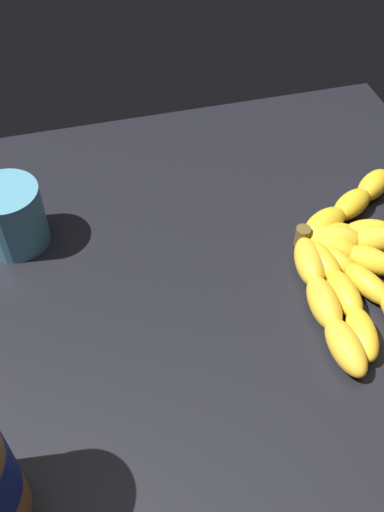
{
  "coord_description": "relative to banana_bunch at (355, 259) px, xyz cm",
  "views": [
    {
      "loc": [
        -11.57,
        -43.84,
        57.92
      ],
      "look_at": [
        0.38,
        2.08,
        4.93
      ],
      "focal_mm": 40.83,
      "sensor_mm": 36.0,
      "label": 1
    }
  ],
  "objects": [
    {
      "name": "ground_plane",
      "position": [
        -21.45,
        0.89,
        -3.51
      ],
      "size": [
        86.1,
        78.67,
        3.62
      ],
      "primitive_type": "cube",
      "color": "black"
    },
    {
      "name": "coffee_mug",
      "position": [
        -42.45,
        16.16,
        2.76
      ],
      "size": [
        12.51,
        8.84,
        8.89
      ],
      "color": "teal",
      "rests_on": "ground_plane"
    },
    {
      "name": "banana_bunch",
      "position": [
        0.0,
        0.0,
        0.0
      ],
      "size": [
        22.39,
        32.19,
        3.69
      ],
      "color": "gold",
      "rests_on": "ground_plane"
    }
  ]
}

